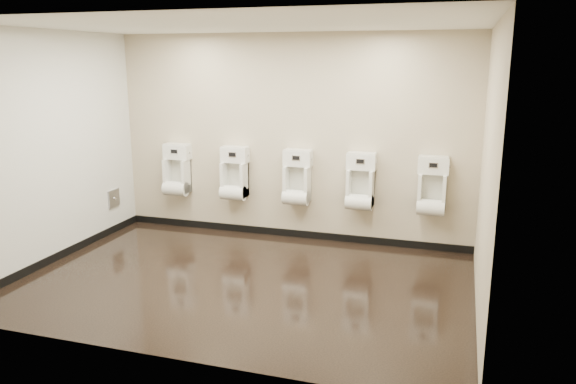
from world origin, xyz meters
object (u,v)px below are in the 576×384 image
urinal_1 (234,177)px  urinal_2 (297,182)px  access_panel (114,198)px  urinal_4 (432,190)px  urinal_0 (177,174)px  urinal_3 (360,186)px

urinal_1 → urinal_2: 0.92m
urinal_2 → access_panel: bearing=-170.9°
urinal_1 → urinal_4: size_ratio=1.00×
access_panel → urinal_0: urinal_0 is taller
urinal_2 → urinal_3: same height
access_panel → urinal_4: bearing=5.4°
urinal_2 → urinal_1: bearing=180.0°
access_panel → urinal_1: 1.79m
urinal_0 → urinal_4: (3.61, 0.00, 0.00)m
urinal_0 → access_panel: bearing=-152.5°
urinal_4 → access_panel: bearing=-174.6°
access_panel → urinal_3: size_ratio=0.34×
urinal_4 → urinal_0: bearing=180.0°
access_panel → urinal_2: urinal_2 is taller
urinal_2 → urinal_3: (0.87, 0.00, 0.00)m
urinal_1 → urinal_2: bearing=0.0°
urinal_0 → urinal_2: size_ratio=1.00×
urinal_2 → urinal_4: size_ratio=1.00×
access_panel → urinal_0: 0.97m
access_panel → urinal_2: 2.68m
urinal_2 → urinal_3: size_ratio=1.00×
urinal_4 → urinal_1: bearing=180.0°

